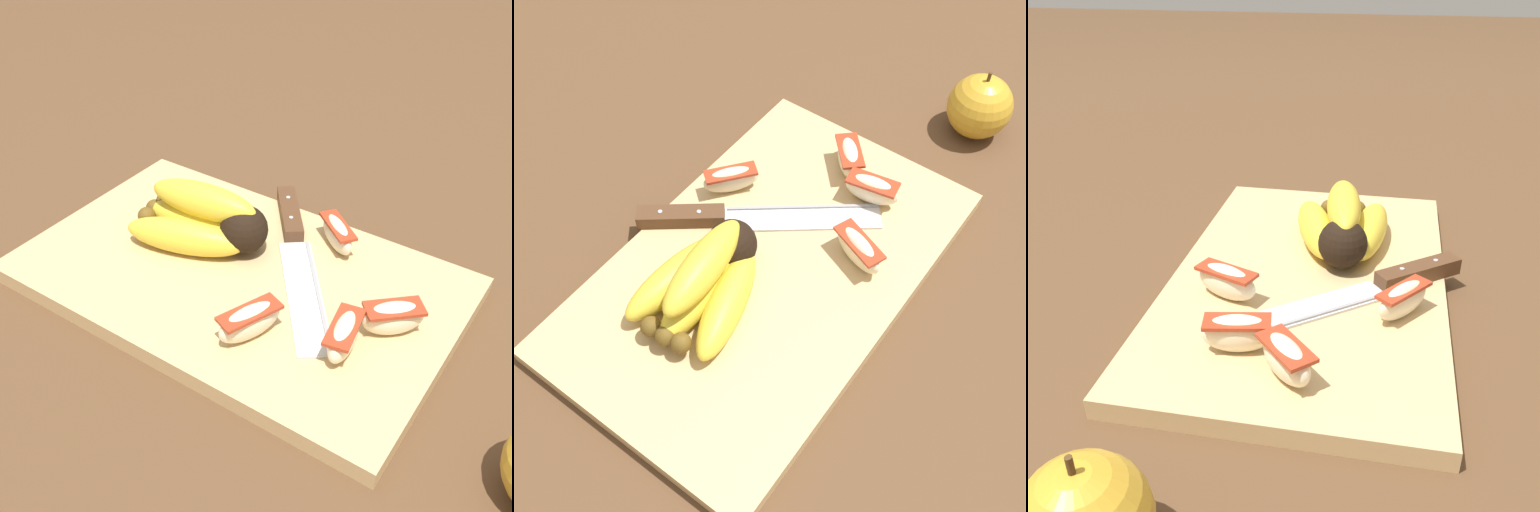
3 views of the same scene
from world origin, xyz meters
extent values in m
plane|color=brown|center=(0.00, 0.00, 0.00)|extent=(6.00, 6.00, 0.00)
cube|color=tan|center=(0.01, 0.01, 0.01)|extent=(0.47, 0.29, 0.02)
sphere|color=black|center=(0.02, -0.02, 0.05)|extent=(0.05, 0.05, 0.05)
ellipsoid|color=yellow|center=(0.08, -0.05, 0.04)|extent=(0.14, 0.05, 0.04)
sphere|color=brown|center=(0.14, -0.03, 0.04)|extent=(0.02, 0.02, 0.02)
ellipsoid|color=yellow|center=(0.08, -0.01, 0.04)|extent=(0.14, 0.05, 0.04)
sphere|color=brown|center=(0.14, -0.01, 0.04)|extent=(0.02, 0.02, 0.02)
ellipsoid|color=yellow|center=(0.08, 0.02, 0.04)|extent=(0.14, 0.08, 0.04)
sphere|color=brown|center=(0.14, 0.01, 0.04)|extent=(0.02, 0.02, 0.02)
ellipsoid|color=yellow|center=(0.07, -0.01, 0.07)|extent=(0.14, 0.06, 0.04)
cylinder|color=white|center=(0.09, -0.01, 0.06)|extent=(0.02, 0.02, 0.00)
cube|color=silver|center=(-0.07, 0.01, 0.02)|extent=(0.14, 0.16, 0.00)
cube|color=#99999E|center=(-0.09, 0.00, 0.02)|extent=(0.11, 0.14, 0.00)
cube|color=#51331E|center=(0.01, -0.10, 0.03)|extent=(0.08, 0.09, 0.02)
cylinder|color=#B2B2B7|center=(0.03, -0.12, 0.04)|extent=(0.00, 0.01, 0.00)
cylinder|color=#B2B2B7|center=(0.00, -0.09, 0.04)|extent=(0.01, 0.01, 0.00)
ellipsoid|color=#F4E5C1|center=(-0.14, 0.06, 0.04)|extent=(0.04, 0.07, 0.04)
cube|color=#B2381E|center=(-0.14, 0.06, 0.05)|extent=(0.04, 0.06, 0.00)
ellipsoid|color=#F4E5C1|center=(-0.17, 0.01, 0.04)|extent=(0.06, 0.06, 0.04)
cube|color=#B2381E|center=(-0.17, 0.01, 0.05)|extent=(0.06, 0.06, 0.00)
ellipsoid|color=#F4E5C1|center=(-0.06, 0.09, 0.04)|extent=(0.05, 0.07, 0.04)
cube|color=#B2381E|center=(-0.06, 0.09, 0.05)|extent=(0.05, 0.07, 0.00)
ellipsoid|color=#F4E5C1|center=(-0.06, -0.09, 0.04)|extent=(0.06, 0.06, 0.04)
cube|color=#B2381E|center=(-0.06, -0.09, 0.05)|extent=(0.06, 0.05, 0.00)
camera|label=1|loc=(-0.31, 0.45, 0.46)|focal=44.73mm
camera|label=2|loc=(0.35, 0.27, 0.63)|focal=47.46mm
camera|label=3|loc=(-0.54, -0.06, 0.34)|focal=40.49mm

